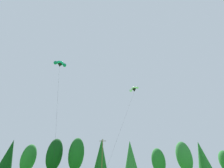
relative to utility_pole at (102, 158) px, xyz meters
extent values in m
cone|color=#0F3D14|center=(-35.14, 8.17, 2.25)|extent=(4.56, 4.56, 9.96)
ellipsoid|color=#236628|center=(-26.65, 6.65, 0.76)|extent=(4.91, 4.91, 9.03)
ellipsoid|color=#0F3D14|center=(-17.33, 5.88, 1.83)|extent=(5.39, 5.39, 10.42)
ellipsoid|color=#19561E|center=(-9.98, 7.26, 2.16)|extent=(5.53, 5.53, 10.84)
cone|color=#19561E|center=(-1.13, 8.05, 2.21)|extent=(4.55, 4.55, 9.92)
cone|color=#2D7033|center=(9.57, 8.60, 1.93)|extent=(4.45, 4.45, 9.59)
ellipsoid|color=#236628|center=(18.40, 4.96, -0.29)|extent=(4.44, 4.44, 7.68)
ellipsoid|color=#2D7033|center=(27.57, 5.90, 1.10)|extent=(5.06, 5.06, 9.48)
cone|color=#236628|center=(34.11, 6.72, 1.48)|extent=(4.29, 4.29, 9.06)
cylinder|color=brown|center=(0.00, 0.00, -0.27)|extent=(0.26, 0.26, 11.92)
cube|color=brown|center=(0.00, 0.00, 5.09)|extent=(2.20, 0.14, 0.14)
ellipsoid|color=teal|center=(-7.88, -25.16, 16.94)|extent=(1.91, 1.72, 0.84)
ellipsoid|color=#0F666B|center=(-7.00, -24.72, 16.66)|extent=(1.16, 1.19, 0.96)
ellipsoid|color=#0F666B|center=(-8.75, -25.60, 16.66)|extent=(1.07, 1.19, 0.96)
cone|color=black|center=(-7.92, -25.07, 16.33)|extent=(1.18, 1.18, 0.76)
cylinder|color=black|center=(-5.15, -28.21, 5.45)|extent=(5.57, 6.31, 21.00)
ellipsoid|color=white|center=(9.51, -14.79, 16.30)|extent=(2.01, 2.00, 0.79)
ellipsoid|color=silver|center=(10.30, -15.57, 15.98)|extent=(1.26, 1.18, 0.97)
ellipsoid|color=silver|center=(8.71, -14.00, 15.98)|extent=(1.19, 1.26, 0.97)
cone|color=black|center=(9.57, -14.72, 15.61)|extent=(1.42, 1.42, 0.86)
cylinder|color=black|center=(5.93, -19.48, 5.28)|extent=(7.30, 9.54, 19.80)
camera|label=1|loc=(4.25, -49.49, -4.02)|focal=23.06mm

